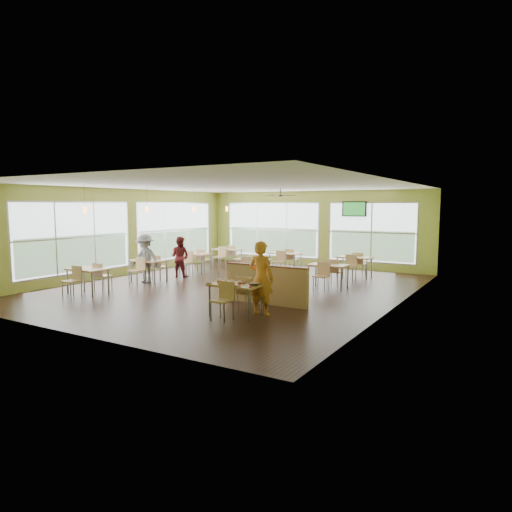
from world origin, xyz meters
name	(u,v)px	position (x,y,z in m)	size (l,w,h in m)	color
room	(235,237)	(0.00, 0.00, 1.60)	(12.00, 12.04, 3.20)	black
window_bays	(222,234)	(-2.65, 3.08, 1.48)	(9.24, 10.24, 2.38)	white
main_table	(236,289)	(2.00, -3.00, 0.63)	(1.22, 1.52, 0.87)	tan
half_wall_divider	(266,284)	(2.00, -1.55, 0.52)	(2.40, 0.14, 1.04)	tan
dining_tables	(237,261)	(-1.05, 1.71, 0.63)	(6.92, 8.72, 0.87)	tan
pendant_lights	(171,209)	(-3.20, 0.68, 2.45)	(0.11, 7.31, 0.86)	#2D2119
ceiling_fan	(280,196)	(0.00, 3.00, 2.95)	(1.25, 1.25, 0.29)	#2D2119
tv_backwall	(354,209)	(1.80, 5.90, 2.45)	(1.00, 0.07, 0.60)	black
man_plaid	(261,278)	(2.48, -2.64, 0.88)	(0.64, 0.42, 1.76)	orange
patron_maroon	(180,257)	(-2.93, 0.81, 0.74)	(0.72, 0.56, 1.48)	maroon
patron_grey	(145,259)	(-3.19, -0.66, 0.81)	(1.05, 0.60, 1.62)	slate
cup_blue	(219,281)	(1.68, -3.23, 0.82)	(0.09, 0.09, 0.34)	white
cup_yellow	(226,281)	(1.81, -3.11, 0.82)	(0.09, 0.09, 0.32)	white
cup_red_near	(232,283)	(2.04, -3.21, 0.82)	(0.10, 0.10, 0.34)	white
cup_red_far	(240,283)	(2.22, -3.16, 0.81)	(0.09, 0.09, 0.32)	white
food_basket	(254,284)	(2.48, -2.95, 0.79)	(0.27, 0.27, 0.06)	black
ketchup_cup	(250,287)	(2.55, -3.23, 0.76)	(0.07, 0.07, 0.03)	#B9310E
wrapper_left	(209,283)	(1.46, -3.30, 0.77)	(0.15, 0.13, 0.04)	#9D784C
wrapper_mid	(243,283)	(2.11, -2.87, 0.77)	(0.19, 0.17, 0.05)	#9D784C
wrapper_right	(236,286)	(2.21, -3.30, 0.77)	(0.14, 0.13, 0.04)	#9D784C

